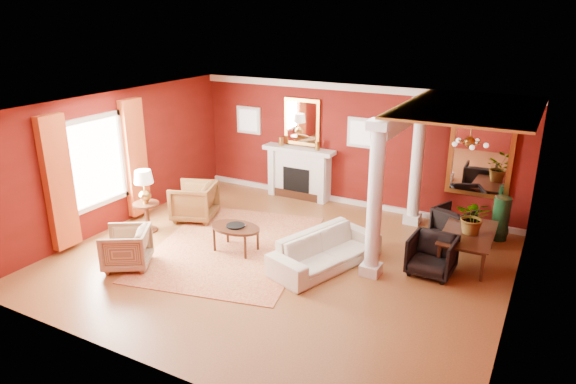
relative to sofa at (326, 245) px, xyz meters
The scene contains 27 objects.
ground 0.98m from the sofa, 166.87° to the right, with size 8.00×8.00×0.00m, color brown.
room_shell 1.81m from the sofa, 166.87° to the right, with size 8.04×7.04×2.92m.
fireplace 3.79m from the sofa, 124.64° to the left, with size 1.85×0.42×1.29m.
overmantel_mirror 4.17m from the sofa, 123.50° to the left, with size 0.95×0.07×1.15m.
flank_window_left 5.12m from the sofa, 138.60° to the left, with size 0.70×0.07×0.70m.
flank_window_right 3.59m from the sofa, 100.48° to the left, with size 0.70×0.07×0.70m.
left_window 4.92m from the sofa, behind, with size 0.21×2.55×2.60m.
column_front 1.31m from the sofa, ahead, with size 0.36×0.36×2.80m.
column_back 3.09m from the sofa, 73.19° to the left, with size 0.36×0.36×2.80m.
header_beam 2.90m from the sofa, 63.55° to the left, with size 0.30×3.20×0.32m, color silver.
amber_ceiling 3.51m from the sofa, 37.84° to the left, with size 2.30×3.40×0.04m, color gold.
dining_mirror 4.00m from the sofa, 57.84° to the left, with size 1.30×0.07×1.70m.
chandelier 3.17m from the sofa, 38.04° to the left, with size 0.60×0.62×0.75m.
crown_trim 4.13m from the sofa, 104.67° to the left, with size 8.00×0.08×0.16m, color silver.
base_trim 3.39m from the sofa, 104.67° to the left, with size 8.00×0.08×0.12m, color silver.
rug 2.02m from the sofa, behind, with size 2.91×3.88×0.02m, color maroon.
sofa is the anchor object (origin of this frame).
armchair_leopard 3.62m from the sofa, 169.09° to the left, with size 0.91×0.85×0.93m, color black.
armchair_stripe 3.65m from the sofa, 151.49° to the right, with size 0.80×0.75×0.82m, color tan.
coffee_table 1.83m from the sofa, behind, with size 1.02×1.02×0.52m.
coffee_book 1.83m from the sofa, behind, with size 0.16×0.02×0.21m, color black.
side_table 4.06m from the sofa, behind, with size 0.54×0.54×1.36m.
dining_table 2.71m from the sofa, 33.44° to the left, with size 1.63×0.57×0.91m, color black.
dining_chair_near 1.89m from the sofa, 19.88° to the left, with size 0.77×0.72×0.79m, color black.
dining_chair_far 3.06m from the sofa, 54.25° to the left, with size 0.70×0.65×0.72m, color black.
green_urn 3.85m from the sofa, 46.63° to the left, with size 0.38×0.38×0.92m.
potted_plant 2.82m from the sofa, 32.50° to the left, with size 0.60×0.67×0.52m, color #26591E.
Camera 1 is at (4.29, -7.61, 4.44)m, focal length 32.00 mm.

